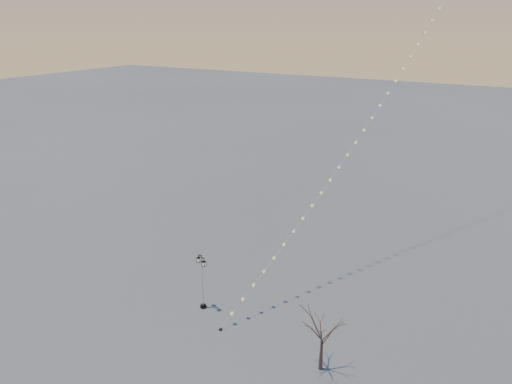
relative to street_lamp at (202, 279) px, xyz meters
The scene contains 4 objects.
ground 4.74m from the street_lamp, 59.30° to the right, with size 300.00×300.00×0.00m, color #5C5C5C.
street_lamp is the anchor object (origin of this frame).
bare_tree 10.23m from the street_lamp, 10.25° to the right, with size 2.39×2.39×3.96m.
kite_train 24.09m from the street_lamp, 64.24° to the left, with size 11.80×38.13×34.73m.
Camera 1 is at (16.25, -20.60, 20.02)m, focal length 33.28 mm.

